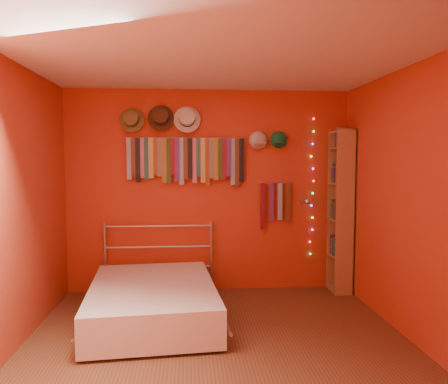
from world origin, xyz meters
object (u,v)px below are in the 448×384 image
object	(u,v)px
reading_lamp	(306,201)
tie_rack	(187,159)
bookshelf	(344,210)
bed	(153,301)

from	to	relation	value
reading_lamp	tie_rack	bearing A→B (deg)	173.21
bookshelf	bed	bearing A→B (deg)	-160.59
tie_rack	bed	bearing A→B (deg)	-110.13
reading_lamp	bookshelf	world-z (taller)	bookshelf
tie_rack	reading_lamp	xyz separation A→B (m)	(1.45, -0.17, -0.52)
bookshelf	tie_rack	bearing A→B (deg)	175.42
tie_rack	bed	distance (m)	1.77
reading_lamp	bookshelf	size ratio (longest dim) A/B	0.15
tie_rack	bed	xyz separation A→B (m)	(-0.35, -0.96, -1.45)
bed	tie_rack	bearing A→B (deg)	65.20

